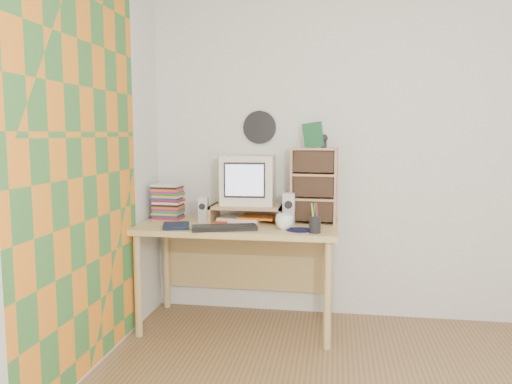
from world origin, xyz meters
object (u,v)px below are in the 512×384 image
(dvd_stack, at_px, (168,199))
(crt_monitor, at_px, (248,180))
(diary, at_px, (163,224))
(mug, at_px, (285,222))
(keyboard, at_px, (224,228))
(cd_rack, at_px, (314,185))
(desk, at_px, (240,240))

(dvd_stack, bearing_deg, crt_monitor, 6.57)
(diary, bearing_deg, mug, -11.96)
(crt_monitor, xyz_separation_m, keyboard, (-0.09, -0.39, -0.28))
(dvd_stack, bearing_deg, cd_rack, 4.42)
(diary, bearing_deg, dvd_stack, 86.30)
(keyboard, height_order, mug, mug)
(desk, xyz_separation_m, cd_rack, (0.53, 0.06, 0.40))
(desk, height_order, dvd_stack, dvd_stack)
(desk, relative_size, diary, 6.45)
(cd_rack, distance_m, mug, 0.40)
(dvd_stack, distance_m, cd_rack, 1.09)
(desk, xyz_separation_m, dvd_stack, (-0.56, 0.06, 0.28))
(crt_monitor, distance_m, keyboard, 0.49)
(desk, relative_size, dvd_stack, 4.81)
(desk, bearing_deg, mug, -31.70)
(keyboard, distance_m, diary, 0.43)
(mug, bearing_deg, desk, 148.30)
(desk, xyz_separation_m, keyboard, (-0.04, -0.31, 0.15))
(diary, bearing_deg, cd_rack, 2.20)
(mug, bearing_deg, keyboard, -166.77)
(crt_monitor, relative_size, diary, 1.73)
(desk, xyz_separation_m, diary, (-0.48, -0.29, 0.16))
(crt_monitor, height_order, keyboard, crt_monitor)
(desk, height_order, mug, mug)
(desk, bearing_deg, cd_rack, 6.88)
(cd_rack, bearing_deg, mug, -119.88)
(desk, bearing_deg, diary, -148.78)
(keyboard, distance_m, mug, 0.40)
(crt_monitor, xyz_separation_m, diary, (-0.52, -0.38, -0.28))
(desk, height_order, keyboard, keyboard)
(dvd_stack, distance_m, diary, 0.38)
(desk, bearing_deg, dvd_stack, 173.40)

